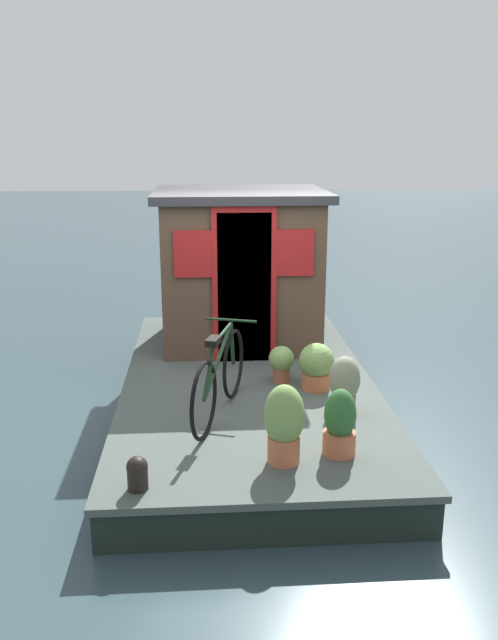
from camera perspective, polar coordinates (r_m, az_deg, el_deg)
The scene contains 10 objects.
ground_plane at distance 7.20m, azimuth -0.11°, elevation -8.01°, with size 60.00×60.00×0.00m, color #2D4247.
houseboat_deck at distance 7.12m, azimuth -0.11°, elevation -6.53°, with size 5.00×2.62×0.40m.
houseboat_cabin at distance 8.12m, azimuth -0.78°, elevation 4.73°, with size 1.84×2.05×1.88m.
bicycle at distance 6.00m, azimuth -2.57°, elevation -4.98°, with size 1.57×0.63×0.82m.
potted_plant_thyme at distance 6.88m, azimuth 2.84°, elevation -3.68°, with size 0.27×0.27×0.39m.
potted_plant_succulent at distance 5.39m, azimuth 7.91°, elevation -8.93°, with size 0.27×0.27×0.56m.
potted_plant_ivy at distance 6.71m, azimuth 5.89°, elevation -3.97°, with size 0.36×0.36×0.48m.
potted_plant_basil at distance 6.17m, azimuth 8.31°, elevation -5.51°, with size 0.29×0.29×0.55m.
potted_plant_rosemary at distance 5.19m, azimuth 3.07°, elevation -8.94°, with size 0.32×0.32×0.65m.
mooring_bollard at distance 4.97m, azimuth -9.70°, elevation -12.96°, with size 0.16×0.16×0.26m.
Camera 1 is at (-6.57, 0.44, 2.91)m, focal length 36.74 mm.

